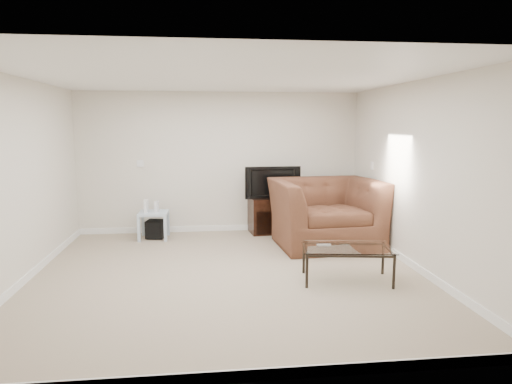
{
  "coord_description": "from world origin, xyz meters",
  "views": [
    {
      "loc": [
        -0.3,
        -5.68,
        1.93
      ],
      "look_at": [
        0.5,
        1.2,
        0.9
      ],
      "focal_mm": 32.0,
      "sensor_mm": 36.0,
      "label": 1
    }
  ],
  "objects": [
    {
      "name": "wall_back",
      "position": [
        0.0,
        2.5,
        1.25
      ],
      "size": [
        5.0,
        0.02,
        2.5
      ],
      "primitive_type": "cube",
      "color": "silver",
      "rests_on": "ground"
    },
    {
      "name": "remote",
      "position": [
        1.18,
        -0.3,
        0.44
      ],
      "size": [
        0.18,
        0.06,
        0.02
      ],
      "primitive_type": "cube",
      "rotation": [
        0.0,
        0.0,
        -0.1
      ],
      "color": "#B2B2B7",
      "rests_on": "coffee_table"
    },
    {
      "name": "floor",
      "position": [
        0.0,
        0.0,
        0.0
      ],
      "size": [
        5.0,
        5.0,
        0.0
      ],
      "primitive_type": "plane",
      "color": "tan",
      "rests_on": "ground"
    },
    {
      "name": "ceiling",
      "position": [
        0.0,
        0.0,
        2.5
      ],
      "size": [
        5.0,
        5.0,
        0.0
      ],
      "primitive_type": "plane",
      "color": "white",
      "rests_on": "ground"
    },
    {
      "name": "plate_right_outlet",
      "position": [
        2.49,
        1.3,
        0.3
      ],
      "size": [
        0.02,
        0.08,
        0.12
      ],
      "primitive_type": "cube",
      "color": "white",
      "rests_on": "wall_right"
    },
    {
      "name": "subwoofer",
      "position": [
        -1.12,
        2.07,
        0.16
      ],
      "size": [
        0.34,
        0.34,
        0.29
      ],
      "primitive_type": "cube",
      "rotation": [
        0.0,
        0.0,
        -0.2
      ],
      "color": "black",
      "rests_on": "floor"
    },
    {
      "name": "plate_right_switch",
      "position": [
        2.49,
        1.6,
        1.25
      ],
      "size": [
        0.02,
        0.09,
        0.13
      ],
      "primitive_type": "cube",
      "color": "white",
      "rests_on": "wall_right"
    },
    {
      "name": "wall_right",
      "position": [
        2.5,
        0.0,
        1.25
      ],
      "size": [
        0.02,
        5.0,
        2.5
      ],
      "primitive_type": "cube",
      "color": "silver",
      "rests_on": "ground"
    },
    {
      "name": "game_console",
      "position": [
        -1.27,
        2.03,
        0.57
      ],
      "size": [
        0.06,
        0.16,
        0.21
      ],
      "primitive_type": "cube",
      "rotation": [
        0.0,
        0.0,
        -0.1
      ],
      "color": "white",
      "rests_on": "side_table"
    },
    {
      "name": "wall_left",
      "position": [
        -2.5,
        0.0,
        1.25
      ],
      "size": [
        0.02,
        5.0,
        2.5
      ],
      "primitive_type": "cube",
      "color": "silver",
      "rests_on": "ground"
    },
    {
      "name": "plate_back",
      "position": [
        -1.4,
        2.49,
        1.25
      ],
      "size": [
        0.12,
        0.02,
        0.12
      ],
      "primitive_type": "cube",
      "color": "white",
      "rests_on": "wall_back"
    },
    {
      "name": "game_case",
      "position": [
        -1.09,
        2.03,
        0.55
      ],
      "size": [
        0.07,
        0.14,
        0.18
      ],
      "primitive_type": "cube",
      "rotation": [
        0.0,
        0.0,
        -0.15
      ],
      "color": "silver",
      "rests_on": "side_table"
    },
    {
      "name": "tv_stand",
      "position": [
        0.9,
        2.28,
        0.32
      ],
      "size": [
        0.82,
        0.61,
        0.64
      ],
      "primitive_type": null,
      "rotation": [
        0.0,
        0.0,
        0.11
      ],
      "color": "black",
      "rests_on": "floor"
    },
    {
      "name": "dvd_player",
      "position": [
        0.9,
        2.24,
        0.53
      ],
      "size": [
        0.5,
        0.37,
        0.07
      ],
      "primitive_type": "cube",
      "rotation": [
        0.0,
        0.0,
        0.11
      ],
      "color": "black",
      "rests_on": "tv_stand"
    },
    {
      "name": "side_table",
      "position": [
        -1.15,
        2.05,
        0.23
      ],
      "size": [
        0.5,
        0.5,
        0.46
      ],
      "primitive_type": null,
      "rotation": [
        0.0,
        0.0,
        -0.03
      ],
      "color": "#ACC5D7",
      "rests_on": "floor"
    },
    {
      "name": "television",
      "position": [
        0.9,
        2.25,
        0.92
      ],
      "size": [
        0.92,
        0.21,
        0.57
      ],
      "primitive_type": "imported",
      "rotation": [
        0.0,
        0.0,
        0.03
      ],
      "color": "black",
      "rests_on": "tv_stand"
    },
    {
      "name": "recliner",
      "position": [
        1.64,
        1.32,
        0.71
      ],
      "size": [
        1.71,
        1.18,
        1.42
      ],
      "primitive_type": "imported",
      "rotation": [
        0.0,
        0.0,
        0.08
      ],
      "color": "#4C311F",
      "rests_on": "floor"
    },
    {
      "name": "coffee_table",
      "position": [
        1.45,
        -0.39,
        0.22
      ],
      "size": [
        1.18,
        0.78,
        0.43
      ],
      "primitive_type": null,
      "rotation": [
        0.0,
        0.0,
        -0.15
      ],
      "color": "black",
      "rests_on": "floor"
    }
  ]
}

